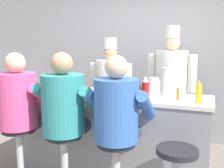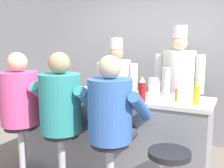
# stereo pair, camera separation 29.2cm
# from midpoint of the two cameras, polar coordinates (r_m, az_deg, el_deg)

# --- Properties ---
(wall_back) EXTENTS (10.00, 0.06, 2.70)m
(wall_back) POSITION_cam_midpoint_polar(r_m,az_deg,el_deg) (4.52, 4.82, 5.53)
(wall_back) COLOR #99999E
(wall_back) RESTS_ON ground_plane
(diner_counter) EXTENTS (2.32, 0.62, 1.03)m
(diner_counter) POSITION_cam_midpoint_polar(r_m,az_deg,el_deg) (3.20, -3.39, -11.21)
(diner_counter) COLOR gray
(diner_counter) RESTS_ON ground_plane
(ketchup_bottle_red) EXTENTS (0.08, 0.08, 0.26)m
(ketchup_bottle_red) POSITION_cam_midpoint_polar(r_m,az_deg,el_deg) (2.65, 4.15, -1.19)
(ketchup_bottle_red) COLOR red
(ketchup_bottle_red) RESTS_ON diner_counter
(mustard_bottle_yellow) EXTENTS (0.06, 0.06, 0.23)m
(mustard_bottle_yellow) POSITION_cam_midpoint_polar(r_m,az_deg,el_deg) (2.66, 15.40, -1.76)
(mustard_bottle_yellow) COLOR yellow
(mustard_bottle_yellow) RESTS_ON diner_counter
(hot_sauce_bottle_orange) EXTENTS (0.03, 0.03, 0.13)m
(hot_sauce_bottle_orange) POSITION_cam_midpoint_polar(r_m,az_deg,el_deg) (2.75, 11.24, -2.18)
(hot_sauce_bottle_orange) COLOR orange
(hot_sauce_bottle_orange) RESTS_ON diner_counter
(water_pitcher_clear) EXTENTS (0.13, 0.11, 0.20)m
(water_pitcher_clear) POSITION_cam_midpoint_polar(r_m,az_deg,el_deg) (2.95, 6.28, -0.55)
(water_pitcher_clear) COLOR silver
(water_pitcher_clear) RESTS_ON diner_counter
(breakfast_plate) EXTENTS (0.25, 0.25, 0.05)m
(breakfast_plate) POSITION_cam_midpoint_polar(r_m,az_deg,el_deg) (3.20, -9.95, -1.46)
(breakfast_plate) COLOR white
(breakfast_plate) RESTS_ON diner_counter
(cereal_bowl) EXTENTS (0.16, 0.16, 0.05)m
(cereal_bowl) POSITION_cam_midpoint_polar(r_m,az_deg,el_deg) (3.11, -4.44, -1.51)
(cereal_bowl) COLOR white
(cereal_bowl) RESTS_ON diner_counter
(coffee_mug_blue) EXTENTS (0.13, 0.08, 0.10)m
(coffee_mug_blue) POSITION_cam_midpoint_polar(r_m,az_deg,el_deg) (3.41, -16.53, -0.46)
(coffee_mug_blue) COLOR #4C7AB2
(coffee_mug_blue) RESTS_ON diner_counter
(coffee_mug_tan) EXTENTS (0.13, 0.08, 0.10)m
(coffee_mug_tan) POSITION_cam_midpoint_polar(r_m,az_deg,el_deg) (2.82, -4.20, -2.01)
(coffee_mug_tan) COLOR beige
(coffee_mug_tan) RESTS_ON diner_counter
(cup_stack_steel) EXTENTS (0.10, 0.10, 0.31)m
(cup_stack_steel) POSITION_cam_midpoint_polar(r_m,az_deg,el_deg) (3.00, 8.81, 0.63)
(cup_stack_steel) COLOR #B7BABF
(cup_stack_steel) RESTS_ON diner_counter
(napkin_dispenser_chrome) EXTENTS (0.12, 0.07, 0.13)m
(napkin_dispenser_chrome) POSITION_cam_midpoint_polar(r_m,az_deg,el_deg) (2.85, -1.16, -1.61)
(napkin_dispenser_chrome) COLOR silver
(napkin_dispenser_chrome) RESTS_ON diner_counter
(diner_seated_pink) EXTENTS (0.64, 0.63, 1.52)m
(diner_seated_pink) POSITION_cam_midpoint_polar(r_m,az_deg,el_deg) (3.10, -22.04, -4.14)
(diner_seated_pink) COLOR #B2B5BA
(diner_seated_pink) RESTS_ON ground_plane
(diner_seated_teal) EXTENTS (0.65, 0.64, 1.53)m
(diner_seated_teal) POSITION_cam_midpoint_polar(r_m,az_deg,el_deg) (2.75, -13.23, -5.21)
(diner_seated_teal) COLOR #B2B5BA
(diner_seated_teal) RESTS_ON ground_plane
(diner_seated_blue) EXTENTS (0.63, 0.62, 1.51)m
(diner_seated_blue) POSITION_cam_midpoint_polar(r_m,az_deg,el_deg) (2.49, -2.20, -6.71)
(diner_seated_blue) COLOR #B2B5BA
(diner_seated_blue) RESTS_ON ground_plane
(cook_in_whites_near) EXTENTS (0.66, 0.42, 1.69)m
(cook_in_whites_near) POSITION_cam_midpoint_polar(r_m,az_deg,el_deg) (3.93, -2.49, -1.16)
(cook_in_whites_near) COLOR #232328
(cook_in_whites_near) RESTS_ON ground_plane
(cook_in_whites_far) EXTENTS (0.73, 0.47, 1.86)m
(cook_in_whites_far) POSITION_cam_midpoint_polar(r_m,az_deg,el_deg) (3.98, 10.66, 0.21)
(cook_in_whites_far) COLOR #232328
(cook_in_whites_far) RESTS_ON ground_plane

